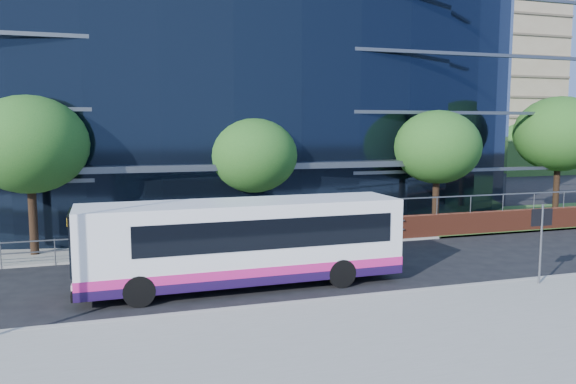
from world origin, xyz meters
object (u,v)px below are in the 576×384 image
object	(u,v)px
tree_far_c	(437,147)
tree_dist_f	(519,138)
tree_dist_e	(416,136)
city_bus	(246,242)
street_sign	(541,227)
tree_far_a	(29,145)
tree_far_b	(254,156)
tree_far_d	(559,134)

from	to	relation	value
tree_far_c	tree_dist_f	bearing A→B (deg)	45.00
tree_dist_e	city_bus	world-z (taller)	tree_dist_e
tree_dist_f	city_bus	world-z (taller)	tree_dist_f
street_sign	tree_far_a	bearing A→B (deg)	148.83
tree_dist_f	city_bus	distance (m)	60.70
street_sign	tree_dist_f	world-z (taller)	tree_dist_f
tree_far_b	tree_far_a	bearing A→B (deg)	-177.14
tree_dist_f	street_sign	bearing A→B (deg)	-129.16
tree_dist_f	city_bus	xyz separation A→B (m)	(-45.27, -40.35, -2.60)
tree_far_b	tree_dist_f	xyz separation A→B (m)	(43.00, 32.50, 0.00)
tree_dist_e	tree_far_c	bearing A→B (deg)	-118.74
tree_dist_e	tree_dist_f	xyz separation A→B (m)	(16.00, 2.00, -0.33)
tree_far_d	city_bus	world-z (taller)	tree_far_d
street_sign	tree_far_b	size ratio (longest dim) A/B	0.46
tree_dist_f	city_bus	bearing A→B (deg)	-138.29
tree_far_d	tree_dist_e	xyz separation A→B (m)	(8.00, 30.00, -0.65)
tree_far_d	tree_far_c	bearing A→B (deg)	-173.66
tree_far_c	tree_dist_e	bearing A→B (deg)	61.26
tree_far_b	street_sign	bearing A→B (deg)	-55.92
tree_far_a	tree_dist_e	bearing A→B (deg)	39.96
street_sign	tree_dist_e	size ratio (longest dim) A/B	0.43
tree_far_b	city_bus	bearing A→B (deg)	-106.17
street_sign	tree_far_d	xyz separation A→B (m)	(11.50, 11.59, 3.04)
tree_far_a	tree_far_b	xyz separation A→B (m)	(10.00, 0.50, -0.65)
street_sign	tree_far_b	xyz separation A→B (m)	(-7.50, 11.09, 2.06)
tree_far_c	tree_dist_e	world-z (taller)	same
street_sign	city_bus	distance (m)	10.31
tree_far_b	tree_dist_e	distance (m)	40.74
tree_far_a	tree_far_c	distance (m)	20.00
tree_dist_e	tree_far_d	bearing A→B (deg)	-104.93
tree_far_c	tree_dist_e	xyz separation A→B (m)	(17.00, 31.00, 0.00)
city_bus	tree_dist_f	bearing A→B (deg)	41.07
street_sign	tree_dist_f	size ratio (longest dim) A/B	0.46
tree_far_c	city_bus	distance (m)	14.60
tree_far_c	city_bus	xyz separation A→B (m)	(-12.27, -7.35, -2.92)
tree_dist_f	tree_far_b	bearing A→B (deg)	-142.92
tree_dist_f	city_bus	size ratio (longest dim) A/B	0.54
tree_far_b	tree_dist_e	xyz separation A→B (m)	(27.00, 30.50, 0.33)
tree_dist_e	city_bus	xyz separation A→B (m)	(-29.27, -38.35, -2.92)
street_sign	tree_far_c	xyz separation A→B (m)	(2.50, 10.59, 2.39)
tree_far_b	tree_far_c	world-z (taller)	tree_far_c
street_sign	tree_far_b	world-z (taller)	tree_far_b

